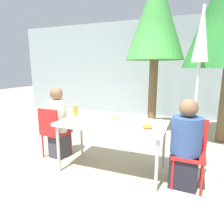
% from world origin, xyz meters
% --- Properties ---
extents(ground_plane, '(24.00, 24.00, 0.00)m').
position_xyz_m(ground_plane, '(0.00, 0.00, 0.00)').
color(ground_plane, tan).
extents(building_facade, '(10.00, 0.20, 3.00)m').
position_xyz_m(building_facade, '(0.00, 3.93, 1.50)').
color(building_facade, '#89999E').
rests_on(building_facade, ground).
extents(dining_table, '(1.56, 0.80, 0.75)m').
position_xyz_m(dining_table, '(0.00, 0.00, 0.69)').
color(dining_table, white).
rests_on(dining_table, ground).
extents(chair_left, '(0.44, 0.44, 0.87)m').
position_xyz_m(chair_left, '(-1.09, 0.03, 0.51)').
color(chair_left, red).
rests_on(chair_left, ground).
extents(person_left, '(0.30, 0.30, 1.22)m').
position_xyz_m(person_left, '(-1.03, 0.10, 0.59)').
color(person_left, '#383842').
rests_on(person_left, ground).
extents(chair_right, '(0.42, 0.42, 0.87)m').
position_xyz_m(chair_right, '(1.08, 0.03, 0.51)').
color(chair_right, red).
rests_on(chair_right, ground).
extents(person_right, '(0.38, 0.38, 1.16)m').
position_xyz_m(person_right, '(1.03, -0.05, 0.54)').
color(person_right, black).
rests_on(person_right, ground).
extents(closed_umbrella, '(0.36, 0.36, 2.48)m').
position_xyz_m(closed_umbrella, '(1.13, 0.99, 1.80)').
color(closed_umbrella, '#333333').
rests_on(closed_umbrella, ground).
extents(plate_0, '(0.22, 0.22, 0.06)m').
position_xyz_m(plate_0, '(-0.02, 0.15, 0.78)').
color(plate_0, white).
rests_on(plate_0, dining_table).
extents(plate_1, '(0.24, 0.24, 0.07)m').
position_xyz_m(plate_1, '(0.55, -0.17, 0.78)').
color(plate_1, white).
rests_on(plate_1, dining_table).
extents(bottle, '(0.07, 0.07, 0.20)m').
position_xyz_m(bottle, '(-0.69, 0.12, 0.85)').
color(bottle, '#B7751E').
rests_on(bottle, dining_table).
extents(drinking_cup, '(0.08, 0.08, 0.09)m').
position_xyz_m(drinking_cup, '(-0.45, -0.33, 0.80)').
color(drinking_cup, silver).
rests_on(drinking_cup, dining_table).
extents(salad_bowl, '(0.19, 0.19, 0.05)m').
position_xyz_m(salad_bowl, '(0.31, -0.16, 0.78)').
color(salad_bowl, white).
rests_on(salad_bowl, dining_table).
extents(tree_behind_right, '(1.32, 1.32, 3.58)m').
position_xyz_m(tree_behind_right, '(0.20, 2.16, 2.61)').
color(tree_behind_right, brown).
rests_on(tree_behind_right, ground).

